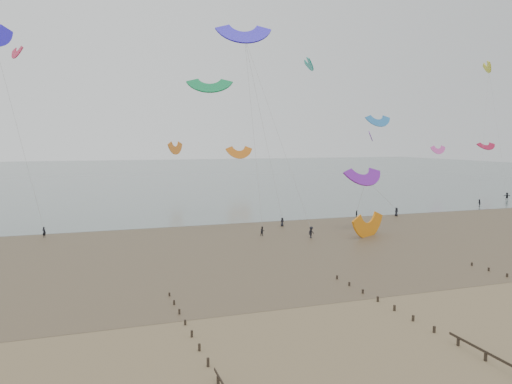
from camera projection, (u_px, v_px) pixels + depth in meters
ground at (363, 322)px, 41.00m from camera, size 500.00×500.00×0.00m
sea_and_shore at (213, 244)px, 72.04m from camera, size 500.00×665.00×0.03m
kitesurfer_lead at (44, 232)px, 76.43m from camera, size 0.73×0.68×1.68m
kitesurfers at (382, 212)px, 97.68m from camera, size 139.39×30.03×1.85m
grounded_kite at (368, 236)px, 77.54m from camera, size 9.16×8.52×4.03m
kites_airborne at (136, 119)px, 123.43m from camera, size 233.42×118.41×43.42m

